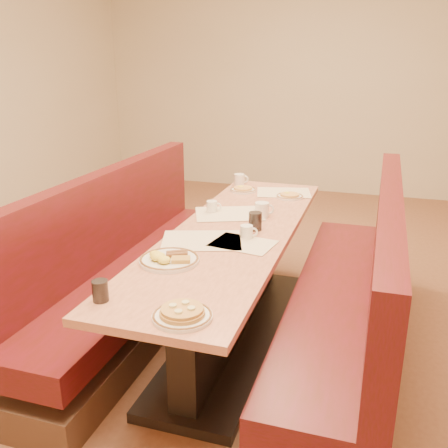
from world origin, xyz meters
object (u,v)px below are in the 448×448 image
(booth_right, at_px, (351,304))
(coffee_mug_d, at_px, (240,179))
(booth_left, at_px, (130,273))
(soda_tumbler_near, at_px, (100,291))
(pancake_plate, at_px, (182,314))
(soda_tumbler_mid, at_px, (255,221))
(eggs_plate, at_px, (169,259))
(coffee_mug_c, at_px, (262,210))
(diner_table, at_px, (233,286))
(coffee_mug_b, at_px, (212,206))
(coffee_mug_a, at_px, (247,232))

(booth_right, xyz_separation_m, coffee_mug_d, (-1.01, 1.10, 0.44))
(booth_left, height_order, soda_tumbler_near, booth_left)
(pancake_plate, relative_size, soda_tumbler_mid, 2.20)
(soda_tumbler_near, bearing_deg, booth_left, 112.98)
(eggs_plate, distance_m, coffee_mug_c, 0.94)
(booth_left, distance_m, soda_tumbler_near, 1.24)
(diner_table, bearing_deg, soda_tumbler_near, -104.71)
(diner_table, bearing_deg, booth_right, 0.00)
(booth_left, bearing_deg, coffee_mug_c, 20.15)
(booth_right, distance_m, coffee_mug_d, 1.56)
(booth_left, bearing_deg, soda_tumbler_near, -67.02)
(booth_left, bearing_deg, pancake_plate, -52.46)
(booth_right, bearing_deg, coffee_mug_c, 153.85)
(pancake_plate, bearing_deg, booth_right, 60.62)
(soda_tumbler_near, bearing_deg, soda_tumbler_mid, 70.00)
(coffee_mug_c, bearing_deg, soda_tumbler_near, -130.39)
(pancake_plate, bearing_deg, coffee_mug_b, 104.18)
(diner_table, relative_size, soda_tumbler_mid, 22.34)
(coffee_mug_a, bearing_deg, eggs_plate, -136.04)
(diner_table, height_order, coffee_mug_b, coffee_mug_b)
(eggs_plate, height_order, coffee_mug_b, coffee_mug_b)
(coffee_mug_a, xyz_separation_m, coffee_mug_d, (-0.39, 1.22, 0.01))
(coffee_mug_b, bearing_deg, pancake_plate, -92.91)
(coffee_mug_c, bearing_deg, pancake_plate, -114.42)
(diner_table, bearing_deg, soda_tumbler_mid, 19.60)
(booth_left, height_order, coffee_mug_a, booth_left)
(coffee_mug_b, xyz_separation_m, soda_tumbler_near, (-0.04, -1.38, 0.01))
(booth_left, relative_size, coffee_mug_a, 24.32)
(eggs_plate, relative_size, coffee_mug_a, 3.02)
(coffee_mug_d, bearing_deg, eggs_plate, -110.89)
(diner_table, xyz_separation_m, soda_tumbler_mid, (0.12, 0.04, 0.43))
(coffee_mug_b, height_order, coffee_mug_c, coffee_mug_c)
(coffee_mug_a, relative_size, soda_tumbler_near, 1.07)
(booth_left, bearing_deg, booth_right, 0.00)
(diner_table, xyz_separation_m, coffee_mug_a, (0.12, -0.12, 0.42))
(diner_table, distance_m, coffee_mug_a, 0.45)
(soda_tumbler_near, bearing_deg, diner_table, 75.29)
(pancake_plate, height_order, coffee_mug_a, coffee_mug_a)
(coffee_mug_a, bearing_deg, diner_table, 120.74)
(coffee_mug_a, bearing_deg, coffee_mug_b, 115.77)
(eggs_plate, bearing_deg, soda_tumbler_mid, 64.70)
(soda_tumbler_near, bearing_deg, booth_right, 46.50)
(eggs_plate, bearing_deg, booth_left, 133.67)
(coffee_mug_d, bearing_deg, soda_tumbler_mid, -93.62)
(coffee_mug_c, xyz_separation_m, soda_tumbler_mid, (0.02, -0.26, 0.00))
(booth_right, distance_m, coffee_mug_a, 0.76)
(pancake_plate, relative_size, coffee_mug_c, 1.96)
(soda_tumbler_mid, bearing_deg, soda_tumbler_near, -110.00)
(booth_right, bearing_deg, coffee_mug_d, 132.49)
(eggs_plate, bearing_deg, coffee_mug_a, 58.33)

